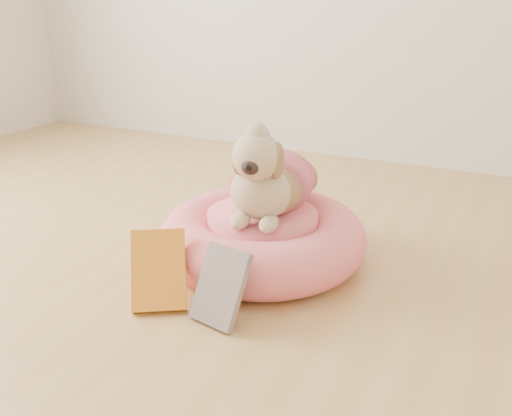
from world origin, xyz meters
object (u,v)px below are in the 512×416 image
at_px(book_yellow, 159,270).
at_px(dog, 269,164).
at_px(book_white, 221,286).
at_px(pet_bed, 263,238).

bearing_deg(book_yellow, dog, 34.29).
height_order(dog, book_yellow, dog).
xyz_separation_m(dog, book_white, (0.03, -0.39, -0.24)).
relative_size(pet_bed, book_white, 3.15).
bearing_deg(dog, book_yellow, -122.01).
xyz_separation_m(book_yellow, book_white, (0.20, -0.00, -0.00)).
xyz_separation_m(pet_bed, book_yellow, (-0.15, -0.38, 0.02)).
distance_m(dog, book_yellow, 0.49).
height_order(pet_bed, book_yellow, book_yellow).
bearing_deg(pet_bed, book_white, -81.98).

